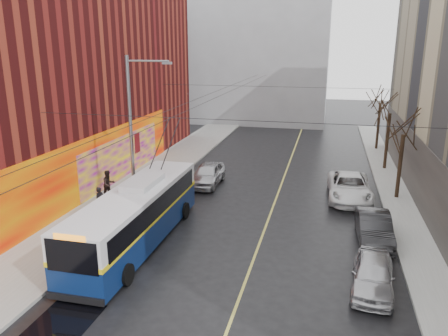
# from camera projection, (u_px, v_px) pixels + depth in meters

# --- Properties ---
(ground) EXTENTS (140.00, 140.00, 0.00)m
(ground) POSITION_uv_depth(u_px,v_px,m) (182.00, 332.00, 15.02)
(ground) COLOR black
(ground) RESTS_ON ground
(sidewalk_left) EXTENTS (4.00, 60.00, 0.15)m
(sidewalk_left) POSITION_uv_depth(u_px,v_px,m) (124.00, 197.00, 28.02)
(sidewalk_left) COLOR gray
(sidewalk_left) RESTS_ON ground
(sidewalk_right) EXTENTS (2.00, 60.00, 0.15)m
(sidewalk_right) POSITION_uv_depth(u_px,v_px,m) (406.00, 222.00, 24.20)
(sidewalk_right) COLOR gray
(sidewalk_right) RESTS_ON ground
(lane_line) EXTENTS (0.12, 50.00, 0.01)m
(lane_line) POSITION_uv_depth(u_px,v_px,m) (276.00, 200.00, 27.78)
(lane_line) COLOR #BFB74C
(lane_line) RESTS_ON ground
(building_left) EXTENTS (12.11, 36.00, 14.00)m
(building_left) POSITION_uv_depth(u_px,v_px,m) (24.00, 83.00, 29.81)
(building_left) COLOR #531011
(building_left) RESTS_ON ground
(building_far) EXTENTS (20.50, 12.10, 18.00)m
(building_far) POSITION_uv_depth(u_px,v_px,m) (249.00, 49.00, 56.01)
(building_far) COLOR gray
(building_far) RESTS_ON ground
(streetlight_pole) EXTENTS (2.65, 0.60, 9.00)m
(streetlight_pole) POSITION_uv_depth(u_px,v_px,m) (134.00, 131.00, 24.43)
(streetlight_pole) COLOR slate
(streetlight_pole) RESTS_ON ground
(catenary_wires) EXTENTS (18.00, 60.00, 0.22)m
(catenary_wires) POSITION_uv_depth(u_px,v_px,m) (217.00, 98.00, 27.71)
(catenary_wires) COLOR black
(tree_near) EXTENTS (3.20, 3.20, 6.40)m
(tree_near) POSITION_uv_depth(u_px,v_px,m) (405.00, 122.00, 26.61)
(tree_near) COLOR black
(tree_near) RESTS_ON ground
(tree_mid) EXTENTS (3.20, 3.20, 6.68)m
(tree_mid) POSITION_uv_depth(u_px,v_px,m) (391.00, 103.00, 33.08)
(tree_mid) COLOR black
(tree_mid) RESTS_ON ground
(tree_far) EXTENTS (3.20, 3.20, 6.57)m
(tree_far) POSITION_uv_depth(u_px,v_px,m) (381.00, 95.00, 39.66)
(tree_far) COLOR black
(tree_far) RESTS_ON ground
(puddle) EXTENTS (2.08, 3.13, 0.01)m
(puddle) POSITION_uv_depth(u_px,v_px,m) (59.00, 326.00, 15.30)
(puddle) COLOR black
(puddle) RESTS_ON ground
(pigeons_flying) EXTENTS (4.62, 3.90, 1.28)m
(pigeons_flying) POSITION_uv_depth(u_px,v_px,m) (202.00, 94.00, 23.44)
(pigeons_flying) COLOR slate
(trolleybus) EXTENTS (2.70, 11.43, 5.39)m
(trolleybus) POSITION_uv_depth(u_px,v_px,m) (137.00, 215.00, 21.31)
(trolleybus) COLOR #091C4A
(trolleybus) RESTS_ON ground
(parked_car_a) EXTENTS (2.00, 4.16, 1.37)m
(parked_car_a) POSITION_uv_depth(u_px,v_px,m) (373.00, 274.00, 17.44)
(parked_car_a) COLOR #B1B2B6
(parked_car_a) RESTS_ON ground
(parked_car_b) EXTENTS (1.68, 4.47, 1.46)m
(parked_car_b) POSITION_uv_depth(u_px,v_px,m) (374.00, 228.00, 21.75)
(parked_car_b) COLOR #252527
(parked_car_b) RESTS_ON ground
(parked_car_c) EXTENTS (2.80, 5.75, 1.58)m
(parked_car_c) POSITION_uv_depth(u_px,v_px,m) (349.00, 187.00, 27.80)
(parked_car_c) COLOR silver
(parked_car_c) RESTS_ON ground
(following_car) EXTENTS (1.82, 4.51, 1.53)m
(following_car) POSITION_uv_depth(u_px,v_px,m) (208.00, 174.00, 30.65)
(following_car) COLOR #A9AAAE
(following_car) RESTS_ON ground
(pedestrian_a) EXTENTS (0.59, 0.69, 1.61)m
(pedestrian_a) POSITION_uv_depth(u_px,v_px,m) (100.00, 201.00, 24.87)
(pedestrian_a) COLOR black
(pedestrian_a) RESTS_ON sidewalk_left
(pedestrian_b) EXTENTS (1.04, 1.10, 1.79)m
(pedestrian_b) POSITION_uv_depth(u_px,v_px,m) (109.00, 184.00, 27.53)
(pedestrian_b) COLOR black
(pedestrian_b) RESTS_ON sidewalk_left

